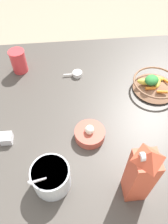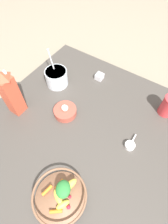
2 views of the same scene
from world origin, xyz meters
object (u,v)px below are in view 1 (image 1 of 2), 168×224
Objects in this scene: garlic_bowl at (90,133)px; drinking_cup at (18,61)px; milk_carton at (140,174)px; yogurt_tub at (51,177)px; fruit_bowl at (155,84)px; spice_jar at (7,139)px.

drinking_cup is at bearing -145.17° from garlic_bowl.
milk_carton reaches higher than yogurt_tub.
fruit_bowl is 0.57m from milk_carton.
spice_jar is at bearing -2.94° from drinking_cup.
garlic_bowl is at bearing -55.19° from fruit_bowl.
milk_carton is at bearing 32.49° from drinking_cup.
fruit_bowl is 0.73m from drinking_cup.
fruit_bowl is at bearing 130.06° from yogurt_tub.
garlic_bowl is at bearing 34.83° from drinking_cup.
fruit_bowl is at bearing 72.29° from drinking_cup.
fruit_bowl is 1.09× the size of yogurt_tub.
yogurt_tub reaches higher than garlic_bowl.
yogurt_tub is 0.25m from garlic_bowl.
garlic_bowl is (0.48, 0.33, -0.04)m from drinking_cup.
drinking_cup reaches higher than fruit_bowl.
fruit_bowl is at bearing 124.81° from garlic_bowl.
yogurt_tub is 1.64× the size of garlic_bowl.
yogurt_tub is at bearing -101.36° from milk_carton.
milk_carton is 6.10× the size of spice_jar.
spice_jar is at bearing -118.64° from milk_carton.
fruit_bowl is 0.76m from spice_jar.
drinking_cup is 0.46m from spice_jar.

